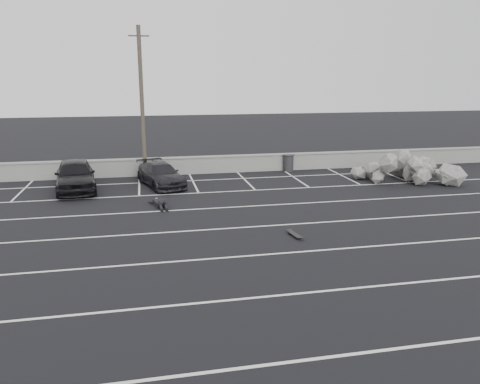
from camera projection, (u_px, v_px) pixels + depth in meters
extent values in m
plane|color=black|center=(201.00, 260.00, 15.24)|extent=(120.00, 120.00, 0.00)
cube|color=gray|center=(172.00, 166.00, 28.44)|extent=(50.00, 0.35, 1.00)
cube|color=gray|center=(172.00, 158.00, 28.31)|extent=(50.00, 0.45, 0.08)
cube|color=silver|center=(237.00, 369.00, 9.54)|extent=(36.00, 0.10, 0.01)
cube|color=silver|center=(215.00, 302.00, 12.39)|extent=(36.00, 0.10, 0.01)
cube|color=silver|center=(201.00, 260.00, 15.24)|extent=(36.00, 0.10, 0.01)
cube|color=silver|center=(191.00, 231.00, 18.10)|extent=(36.00, 0.10, 0.01)
cube|color=silver|center=(184.00, 210.00, 20.95)|extent=(36.00, 0.10, 0.01)
cube|color=silver|center=(179.00, 194.00, 23.80)|extent=(36.00, 0.10, 0.01)
cube|color=silver|center=(175.00, 181.00, 26.65)|extent=(36.00, 0.10, 0.01)
cube|color=silver|center=(23.00, 190.00, 24.60)|extent=(0.10, 5.00, 0.01)
cube|color=silver|center=(82.00, 187.00, 25.19)|extent=(0.10, 5.00, 0.01)
cube|color=silver|center=(139.00, 185.00, 25.78)|extent=(0.10, 5.00, 0.01)
cube|color=silver|center=(193.00, 182.00, 26.37)|extent=(0.10, 5.00, 0.01)
cube|color=silver|center=(245.00, 180.00, 26.96)|extent=(0.10, 5.00, 0.01)
cube|color=silver|center=(295.00, 178.00, 27.55)|extent=(0.10, 5.00, 0.01)
cube|color=silver|center=(343.00, 176.00, 28.15)|extent=(0.10, 5.00, 0.01)
cube|color=silver|center=(388.00, 174.00, 28.74)|extent=(0.10, 5.00, 0.01)
imported|color=black|center=(75.00, 175.00, 24.34)|extent=(2.59, 5.06, 1.65)
imported|color=black|center=(161.00, 175.00, 25.45)|extent=(2.91, 4.61, 1.24)
cylinder|color=#4C4238|center=(142.00, 105.00, 26.45)|extent=(0.23, 0.23, 8.55)
cube|color=#4C4238|center=(139.00, 36.00, 25.56)|extent=(1.14, 0.08, 0.08)
cylinder|color=#272729|center=(288.00, 163.00, 29.48)|extent=(0.62, 0.62, 1.00)
cylinder|color=#272729|center=(289.00, 155.00, 29.36)|extent=(0.69, 0.69, 0.06)
cube|color=black|center=(295.00, 234.00, 17.42)|extent=(0.34, 0.86, 0.02)
cube|color=#272729|center=(291.00, 233.00, 17.68)|extent=(0.18, 0.08, 0.04)
cube|color=#272729|center=(298.00, 238.00, 17.18)|extent=(0.18, 0.08, 0.04)
cylinder|color=black|center=(289.00, 234.00, 17.66)|extent=(0.04, 0.06, 0.06)
cylinder|color=black|center=(294.00, 233.00, 17.72)|extent=(0.04, 0.06, 0.06)
cylinder|color=black|center=(296.00, 238.00, 17.15)|extent=(0.04, 0.06, 0.06)
cylinder|color=black|center=(301.00, 238.00, 17.22)|extent=(0.04, 0.06, 0.06)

